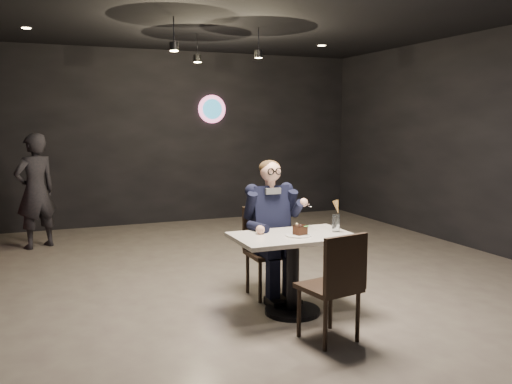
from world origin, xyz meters
name	(u,v)px	position (x,y,z in m)	size (l,w,h in m)	color
floor	(271,297)	(0.00, 0.00, 0.00)	(9.00, 9.00, 0.00)	gray
wall_sign	(212,109)	(0.80, 4.47, 2.00)	(0.50, 0.06, 0.50)	pink
pendant_lights	(210,36)	(0.00, 2.00, 2.88)	(1.40, 1.20, 0.36)	black
main_table	(293,274)	(-0.01, -0.50, 0.38)	(1.10, 0.70, 0.75)	silver
chair_far	(269,252)	(-0.01, 0.05, 0.46)	(0.42, 0.46, 0.92)	black
chair_near	(329,285)	(-0.01, -1.16, 0.46)	(0.42, 0.46, 0.92)	black
seated_man	(269,227)	(-0.01, 0.05, 0.72)	(0.60, 0.80, 1.44)	black
dessert_plate	(298,235)	(0.01, -0.57, 0.76)	(0.23, 0.23, 0.01)	white
cake_slice	(300,230)	(0.03, -0.57, 0.80)	(0.11, 0.09, 0.08)	black
mint_leaf	(306,226)	(0.07, -0.60, 0.84)	(0.06, 0.04, 0.01)	#287C2C
sundae_glass	(336,223)	(0.43, -0.53, 0.83)	(0.07, 0.07, 0.16)	silver
wafer_cone	(337,207)	(0.42, -0.56, 0.99)	(0.06, 0.06, 0.12)	tan
passerby	(36,191)	(-2.19, 3.26, 0.81)	(0.59, 0.39, 1.63)	black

